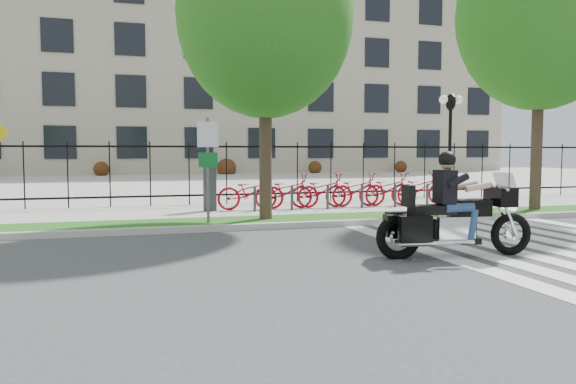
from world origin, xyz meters
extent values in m
plane|color=#39393B|center=(0.00, 0.00, 0.00)|extent=(120.00, 120.00, 0.00)
cube|color=#AFADA5|center=(0.00, 4.10, 0.07)|extent=(60.00, 0.20, 0.15)
cube|color=#195715|center=(0.00, 4.95, 0.07)|extent=(60.00, 1.50, 0.15)
cube|color=#AAA69F|center=(0.00, 7.45, 0.07)|extent=(60.00, 3.50, 0.15)
cube|color=#AAA69F|center=(0.00, 25.00, 0.05)|extent=(80.00, 34.00, 0.10)
cube|color=#A49884|center=(0.00, 45.00, 10.00)|extent=(60.00, 20.00, 20.00)
cylinder|color=black|center=(10.00, 12.00, 2.00)|extent=(0.14, 0.14, 4.00)
cylinder|color=black|center=(10.00, 12.00, 3.90)|extent=(0.06, 0.70, 0.70)
sphere|color=white|center=(9.65, 12.00, 4.00)|extent=(0.36, 0.36, 0.36)
sphere|color=white|center=(10.35, 12.00, 4.00)|extent=(0.36, 0.36, 0.36)
cylinder|color=#34281C|center=(0.23, 4.95, 2.01)|extent=(0.32, 0.32, 3.72)
ellipsoid|color=#165112|center=(0.23, 4.95, 5.19)|extent=(4.39, 4.39, 5.04)
cylinder|color=#34281C|center=(8.39, 4.95, 2.25)|extent=(0.32, 0.32, 4.19)
ellipsoid|color=#165112|center=(8.39, 4.95, 5.77)|extent=(4.76, 4.76, 5.47)
cube|color=#2D2D33|center=(-0.85, 7.20, 0.90)|extent=(0.35, 0.25, 1.50)
imported|color=#A40919|center=(0.35, 7.20, 0.67)|extent=(1.98, 0.69, 1.04)
cylinder|color=#2D2D33|center=(0.35, 6.70, 0.50)|extent=(0.08, 0.08, 0.70)
imported|color=#A40919|center=(1.45, 7.20, 0.67)|extent=(1.98, 0.69, 1.04)
cylinder|color=#2D2D33|center=(1.45, 6.70, 0.50)|extent=(0.08, 0.08, 0.70)
imported|color=#A40919|center=(2.55, 7.20, 0.67)|extent=(1.98, 0.69, 1.04)
cylinder|color=#2D2D33|center=(2.55, 6.70, 0.50)|extent=(0.08, 0.08, 0.70)
imported|color=#A40919|center=(3.65, 7.20, 0.67)|extent=(1.98, 0.69, 1.04)
cylinder|color=#2D2D33|center=(3.65, 6.70, 0.50)|extent=(0.08, 0.08, 0.70)
imported|color=#A40919|center=(4.75, 7.20, 0.67)|extent=(1.98, 0.69, 1.04)
cylinder|color=#2D2D33|center=(4.75, 6.70, 0.50)|extent=(0.08, 0.08, 0.70)
imported|color=#A40919|center=(5.85, 7.20, 0.67)|extent=(1.98, 0.69, 1.04)
cylinder|color=#2D2D33|center=(5.85, 6.70, 0.50)|extent=(0.08, 0.08, 0.70)
cylinder|color=#59595B|center=(-1.28, 4.60, 1.40)|extent=(0.07, 0.07, 2.50)
cube|color=white|center=(-1.28, 4.56, 2.25)|extent=(0.50, 0.03, 0.60)
cube|color=#0C6626|center=(-1.28, 4.56, 1.65)|extent=(0.45, 0.03, 0.35)
torus|color=black|center=(3.41, -0.33, 0.38)|extent=(0.78, 0.24, 0.77)
torus|color=black|center=(1.32, -0.08, 0.38)|extent=(0.82, 0.26, 0.81)
cube|color=black|center=(3.19, -0.31, 1.05)|extent=(0.40, 0.65, 0.33)
cube|color=#26262B|center=(3.27, -0.32, 1.31)|extent=(0.23, 0.57, 0.34)
cube|color=silver|center=(2.31, -0.20, 0.50)|extent=(0.71, 0.45, 0.44)
cube|color=black|center=(2.64, -0.24, 0.87)|extent=(0.65, 0.45, 0.29)
cube|color=black|center=(1.92, -0.15, 0.84)|extent=(0.82, 0.49, 0.16)
cube|color=black|center=(1.48, -0.10, 1.09)|extent=(0.16, 0.39, 0.38)
cube|color=black|center=(1.44, -0.43, 0.55)|extent=(0.57, 0.24, 0.44)
cube|color=black|center=(1.52, 0.23, 0.55)|extent=(0.57, 0.24, 0.44)
cube|color=black|center=(2.14, -0.18, 1.24)|extent=(0.32, 0.47, 0.58)
sphere|color=tan|center=(2.18, -0.19, 1.66)|extent=(0.26, 0.26, 0.26)
sphere|color=black|center=(2.18, -0.19, 1.71)|extent=(0.30, 0.30, 0.30)
camera|label=1|loc=(-3.23, -8.73, 1.85)|focal=35.00mm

